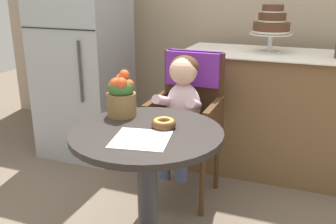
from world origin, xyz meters
name	(u,v)px	position (x,y,z in m)	size (l,w,h in m)	color
cafe_table	(147,171)	(0.00, 0.00, 0.51)	(0.72, 0.72, 0.72)	#282321
wicker_chair	(189,102)	(-0.04, 0.76, 0.64)	(0.42, 0.45, 0.95)	#472D19
seated_child	(181,103)	(-0.04, 0.60, 0.68)	(0.27, 0.32, 0.73)	silver
paper_napkin	(141,139)	(0.02, -0.11, 0.72)	(0.24, 0.24, 0.00)	white
donut_front	(164,123)	(0.06, 0.06, 0.74)	(0.12, 0.12, 0.04)	#4C2D19
flower_vase	(121,95)	(-0.21, 0.15, 0.83)	(0.15, 0.15, 0.24)	brown
display_counter	(287,114)	(0.55, 1.30, 0.45)	(1.56, 0.62, 0.90)	brown
tiered_cake_stand	(272,24)	(0.38, 1.30, 1.10)	(0.30, 0.30, 0.33)	silver
refrigerator	(83,52)	(-1.05, 1.10, 0.85)	(0.64, 0.63, 1.70)	#9EA0A5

